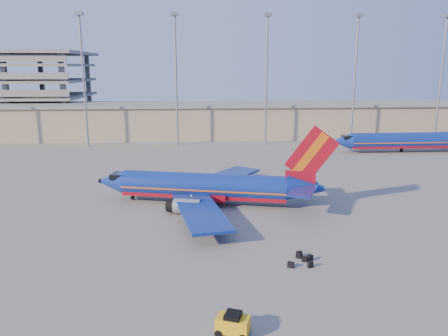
{
  "coord_description": "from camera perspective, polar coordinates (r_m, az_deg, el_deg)",
  "views": [
    {
      "loc": [
        -0.3,
        -52.11,
        17.47
      ],
      "look_at": [
        3.12,
        5.52,
        4.0
      ],
      "focal_mm": 35.0,
      "sensor_mm": 36.0,
      "label": 1
    }
  ],
  "objects": [
    {
      "name": "aircraft_second",
      "position": [
        98.43,
        22.68,
        3.35
      ],
      "size": [
        31.78,
        12.4,
        10.77
      ],
      "rotation": [
        0.0,
        0.0,
        0.01
      ],
      "color": "navy",
      "rests_on": "ground"
    },
    {
      "name": "terminal_building",
      "position": [
        111.37,
        1.95,
        6.34
      ],
      "size": [
        122.0,
        16.0,
        8.5
      ],
      "color": "gray",
      "rests_on": "ground"
    },
    {
      "name": "ground",
      "position": [
        54.96,
        -2.92,
        -5.42
      ],
      "size": [
        220.0,
        220.0,
        0.0
      ],
      "primitive_type": "plane",
      "color": "slate",
      "rests_on": "ground"
    },
    {
      "name": "aircraft_main",
      "position": [
        56.48,
        -1.93,
        -2.5
      ],
      "size": [
        30.81,
        29.3,
        10.58
      ],
      "rotation": [
        0.0,
        0.0,
        -0.23
      ],
      "color": "navy",
      "rests_on": "ground"
    },
    {
      "name": "luggage_pile",
      "position": [
        41.43,
        10.18,
        -11.64
      ],
      "size": [
        2.71,
        2.76,
        0.55
      ],
      "color": "black",
      "rests_on": "ground"
    },
    {
      "name": "baggage_tug",
      "position": [
        30.77,
        1.18,
        -19.64
      ],
      "size": [
        2.51,
        1.99,
        1.58
      ],
      "rotation": [
        0.0,
        0.0,
        -0.35
      ],
      "color": "gold",
      "rests_on": "ground"
    },
    {
      "name": "light_mast_row",
      "position": [
        98.25,
        -0.31,
        13.18
      ],
      "size": [
        101.6,
        1.6,
        28.65
      ],
      "color": "gray",
      "rests_on": "ground"
    }
  ]
}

